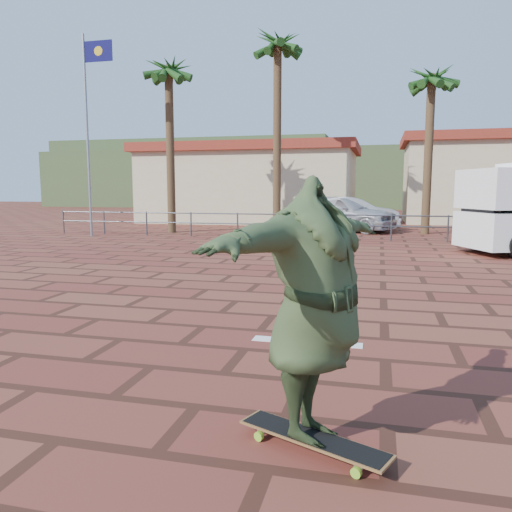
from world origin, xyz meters
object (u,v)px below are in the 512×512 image
(longboard, at_px, (313,439))
(car_white, at_px, (347,214))
(skateboarder, at_px, (315,310))
(car_silver, at_px, (341,213))

(longboard, distance_m, car_white, 20.39)
(longboard, height_order, car_white, car_white)
(skateboarder, relative_size, car_silver, 0.47)
(car_silver, bearing_deg, skateboarder, -154.64)
(skateboarder, height_order, car_white, skateboarder)
(skateboarder, height_order, car_silver, skateboarder)
(longboard, bearing_deg, car_silver, 117.28)
(longboard, height_order, skateboarder, skateboarder)
(longboard, xyz_separation_m, skateboarder, (0.00, 0.00, 0.98))
(car_silver, bearing_deg, car_white, -4.24)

